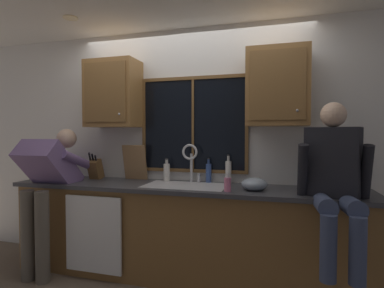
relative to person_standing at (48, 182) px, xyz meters
The scene contains 24 objects.
back_wall 1.52m from the person_standing, 25.50° to the left, with size 5.83×0.12×2.55m, color silver.
ceiling_downlight_left 1.64m from the person_standing, ahead, with size 0.14×0.14×0.01m, color #FFEAB2.
window_glass 1.60m from the person_standing, 22.54° to the left, with size 1.10×0.02×0.95m, color black.
window_frame_top 1.84m from the person_standing, 22.18° to the left, with size 1.17×0.02×0.04m, color brown.
window_frame_bottom 1.49m from the person_standing, 22.18° to the left, with size 1.17×0.02×0.04m, color brown.
window_frame_left 1.15m from the person_standing, 34.78° to the left, with size 0.04×0.02×0.95m, color brown.
window_frame_right 2.11m from the person_standing, 16.10° to the left, with size 0.04×0.02×0.95m, color brown.
window_mullion_center 1.60m from the person_standing, 22.11° to the left, with size 0.02×0.02×0.95m, color brown.
lower_cabinet_run 1.46m from the person_standing, 12.16° to the left, with size 3.43×0.58×0.88m, color brown.
countertop 1.37m from the person_standing, 11.34° to the left, with size 3.49×0.62×0.04m, color #38383D.
dishwasher_front 0.72m from the person_standing, ahead, with size 0.60×0.02×0.74m, color white.
upper_cabinet_left 1.14m from the person_standing, 38.54° to the left, with size 0.56×0.36×0.72m.
upper_cabinet_right 2.45m from the person_standing, 10.37° to the left, with size 0.56×0.36×0.72m.
sink 1.41m from the person_standing, 11.45° to the left, with size 0.80×0.46×0.21m.
faucet 1.48m from the person_standing, 18.36° to the left, with size 0.18×0.09×0.40m.
person_standing is the anchor object (origin of this frame).
person_sitting_on_counter 2.68m from the person_standing, ahead, with size 0.54×0.66×1.26m.
knife_block 0.50m from the person_standing, 55.13° to the left, with size 0.12×0.18×0.32m.
cutting_board 0.89m from the person_standing, 33.87° to the left, with size 0.26×0.02×0.39m, color #997047.
mixing_bowl 2.06m from the person_standing, ahead, with size 0.23×0.23×0.12m, color #8C99A8.
soap_dispenser 1.83m from the person_standing, ahead, with size 0.06×0.07×0.17m.
bottle_green_glass 1.21m from the person_standing, 23.16° to the left, with size 0.07×0.07×0.25m.
bottle_tall_clear 1.64m from the person_standing, 18.36° to the left, with size 0.06×0.06×0.25m.
bottle_amber_small 1.84m from the person_standing, 16.07° to the left, with size 0.06×0.06×0.30m.
Camera 1 is at (0.90, -3.10, 1.43)m, focal length 28.17 mm.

